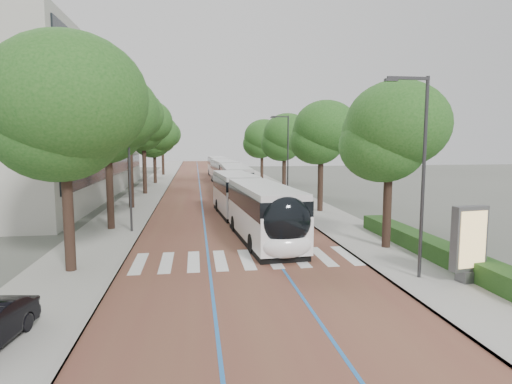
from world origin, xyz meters
TOP-DOWN VIEW (x-y plane):
  - ground at (0.00, 0.00)m, footprint 160.00×160.00m
  - road at (0.00, 40.00)m, footprint 11.00×140.00m
  - sidewalk_left at (-7.50, 40.00)m, footprint 4.00×140.00m
  - sidewalk_right at (7.50, 40.00)m, footprint 4.00×140.00m
  - kerb_left at (-5.60, 40.00)m, footprint 0.20×140.00m
  - kerb_right at (5.60, 40.00)m, footprint 0.20×140.00m
  - zebra_crossing at (0.20, 1.00)m, footprint 10.55×3.60m
  - lane_line_left at (-1.60, 40.00)m, footprint 0.12×126.00m
  - lane_line_right at (1.60, 40.00)m, footprint 0.12×126.00m
  - office_building at (-19.47, 28.00)m, footprint 18.11×40.00m
  - hedge at (9.10, 0.00)m, footprint 1.20×14.00m
  - streetlight_near at (6.62, -3.00)m, footprint 1.82×0.20m
  - streetlight_far at (6.62, 22.00)m, footprint 1.82×0.20m
  - lamp_post_left at (-6.10, 8.00)m, footprint 0.14×0.14m
  - trees_left at (-7.50, 23.56)m, footprint 6.40×61.00m
  - trees_right at (7.70, 24.63)m, footprint 5.92×47.57m
  - lead_bus at (1.30, 8.34)m, footprint 3.88×18.53m
  - bus_queued_0 at (1.86, 24.14)m, footprint 2.71×12.43m
  - bus_queued_1 at (1.66, 37.37)m, footprint 3.14×12.51m
  - bus_queued_2 at (1.53, 50.09)m, footprint 2.95×12.48m
  - ad_panel at (8.37, -3.80)m, footprint 1.49×0.65m

SIDE VIEW (x-z plane):
  - ground at x=0.00m, z-range 0.00..0.00m
  - road at x=0.00m, z-range 0.00..0.02m
  - lane_line_left at x=-1.60m, z-range 0.02..0.03m
  - lane_line_right at x=1.60m, z-range 0.02..0.03m
  - zebra_crossing at x=0.20m, z-range 0.02..0.03m
  - sidewalk_left at x=-7.50m, z-range 0.00..0.12m
  - sidewalk_right at x=7.50m, z-range 0.00..0.12m
  - kerb_left at x=-5.60m, z-range -0.01..0.13m
  - kerb_right at x=5.60m, z-range -0.01..0.13m
  - hedge at x=9.10m, z-range 0.12..0.92m
  - bus_queued_0 at x=1.86m, z-range 0.02..3.22m
  - bus_queued_1 at x=1.66m, z-range 0.02..3.22m
  - bus_queued_2 at x=1.53m, z-range 0.02..3.22m
  - lead_bus at x=1.30m, z-range 0.03..3.23m
  - ad_panel at x=8.37m, z-range 0.19..3.20m
  - lamp_post_left at x=-6.10m, z-range 0.12..8.12m
  - streetlight_near at x=6.62m, z-range 0.82..8.82m
  - streetlight_far at x=6.62m, z-range 0.82..8.82m
  - trees_right at x=7.70m, z-range 1.72..10.08m
  - trees_left at x=-7.50m, z-range 1.92..11.43m
  - office_building at x=-19.47m, z-range 0.00..14.00m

